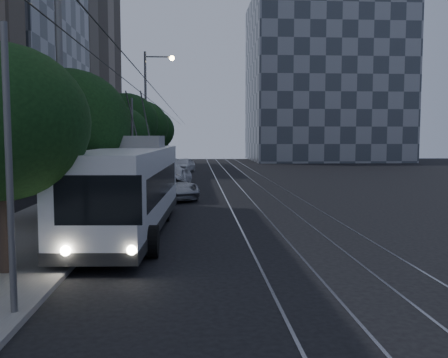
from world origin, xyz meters
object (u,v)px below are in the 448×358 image
car_white_d (184,165)px  streetlamp_near (74,66)px  trolleybus (129,188)px  streetlamp_far (151,103)px  car_white_c (169,167)px  car_white_a (176,176)px  car_white_b (172,174)px  pickup_silver (168,186)px

car_white_d → streetlamp_near: 36.65m
trolleybus → streetlamp_near: (-1.05, -4.07, 4.08)m
trolleybus → streetlamp_far: bearing=95.6°
trolleybus → streetlamp_far: (-1.27, 24.66, 4.82)m
car_white_d → car_white_c: bearing=-100.3°
car_white_a → streetlamp_far: (-2.40, 5.76, 5.90)m
car_white_c → car_white_b: bearing=-87.3°
car_white_a → streetlamp_near: streetlamp_near is taller
pickup_silver → streetlamp_near: size_ratio=0.56×
car_white_c → car_white_d: 3.57m
pickup_silver → streetlamp_far: 15.57m
car_white_c → streetlamp_far: bearing=-109.8°
pickup_silver → car_white_a: (0.20, 8.52, -0.08)m
pickup_silver → car_white_b: pickup_silver is taller
streetlamp_near → pickup_silver: bearing=82.2°
car_white_a → streetlamp_near: 23.64m
trolleybus → pickup_silver: trolleybus is taller
pickup_silver → car_white_c: size_ratio=1.15×
car_white_a → car_white_c: bearing=112.5°
car_white_c → car_white_d: size_ratio=1.06×
car_white_b → car_white_c: 8.46m
car_white_b → streetlamp_near: bearing=-97.3°
car_white_d → streetlamp_near: size_ratio=0.45×
car_white_c → trolleybus: bearing=-92.0°
car_white_a → car_white_b: size_ratio=0.78×
pickup_silver → car_white_c: car_white_c is taller
car_white_b → car_white_c: size_ratio=1.08×
car_white_c → streetlamp_near: bearing=-93.8°
car_white_b → car_white_c: bearing=91.5°
trolleybus → car_white_d: trolleybus is taller
pickup_silver → car_white_c: 18.47m
pickup_silver → car_white_c: bearing=70.0°
trolleybus → streetlamp_near: streetlamp_near is taller
car_white_a → car_white_d: (0.28, 13.25, 0.08)m
car_white_c → streetlamp_far: (-1.36, -4.18, 5.79)m
pickup_silver → streetlamp_far: size_ratio=0.49×
car_white_b → car_white_d: 11.77m
trolleybus → car_white_c: 28.85m
car_white_d → streetlamp_far: streetlamp_far is taller
car_white_b → streetlamp_near: size_ratio=0.52×
car_white_a → car_white_c: (-1.04, 9.94, 0.10)m
trolleybus → pickup_silver: (0.93, 10.38, -0.99)m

